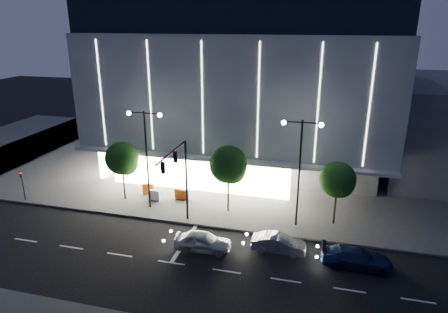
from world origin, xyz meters
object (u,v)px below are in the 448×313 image
at_px(street_lamp_west, 146,146).
at_px(car_second, 279,243).
at_px(traffic_mast, 180,171).
at_px(tree_mid, 229,167).
at_px(car_lead, 203,241).
at_px(tree_right, 338,182).
at_px(barrier_a, 148,189).
at_px(ped_signal_far, 23,183).
at_px(car_third, 357,258).
at_px(barrier_c, 180,194).
at_px(barrier_d, 184,194).
at_px(street_lamp_east, 300,158).
at_px(tree_left, 122,160).
at_px(barrier_b, 154,195).

distance_m(street_lamp_west, car_second, 13.83).
xyz_separation_m(traffic_mast, tree_mid, (3.03, 3.68, -0.69)).
bearing_deg(car_lead, tree_right, -58.74).
height_order(tree_mid, barrier_a, tree_mid).
height_order(ped_signal_far, car_third, ped_signal_far).
distance_m(tree_mid, car_second, 8.11).
height_order(barrier_a, barrier_c, same).
height_order(ped_signal_far, car_second, ped_signal_far).
xyz_separation_m(tree_right, car_third, (1.47, -5.71, -3.19)).
bearing_deg(barrier_d, street_lamp_east, 0.53).
height_order(tree_left, car_third, tree_left).
distance_m(traffic_mast, barrier_a, 8.77).
xyz_separation_m(ped_signal_far, barrier_b, (11.79, 2.95, -1.24)).
distance_m(tree_right, car_second, 7.27).
bearing_deg(car_third, car_second, 83.19).
height_order(ped_signal_far, tree_left, tree_left).
bearing_deg(street_lamp_west, tree_right, 3.64).
distance_m(street_lamp_east, ped_signal_far, 25.37).
relative_size(traffic_mast, car_second, 1.79).
bearing_deg(barrier_c, ped_signal_far, -153.00).
bearing_deg(street_lamp_west, barrier_a, 117.49).
distance_m(tree_mid, tree_right, 9.01).
xyz_separation_m(street_lamp_east, car_third, (4.50, -4.69, -5.26)).
bearing_deg(tree_mid, barrier_c, 166.39).
distance_m(tree_right, car_lead, 11.78).
bearing_deg(tree_right, ped_signal_far, -174.86).
relative_size(street_lamp_east, car_lead, 2.12).
height_order(tree_left, barrier_d, tree_left).
xyz_separation_m(street_lamp_west, barrier_b, (-0.21, 1.45, -5.31)).
distance_m(ped_signal_far, car_second, 24.25).
bearing_deg(street_lamp_west, tree_mid, 8.26).
relative_size(street_lamp_east, barrier_a, 8.18).
xyz_separation_m(tree_left, car_third, (20.47, -5.71, -3.34)).
relative_size(car_third, barrier_b, 4.34).
height_order(street_lamp_east, barrier_b, street_lamp_east).
distance_m(tree_left, tree_right, 19.00).
bearing_deg(barrier_a, tree_mid, -19.59).
bearing_deg(ped_signal_far, barrier_a, 21.57).
relative_size(tree_right, barrier_d, 5.01).
height_order(street_lamp_west, ped_signal_far, street_lamp_west).
xyz_separation_m(ped_signal_far, tree_left, (9.03, 2.52, 2.15)).
xyz_separation_m(car_third, barrier_c, (-15.43, 6.91, -0.04)).
height_order(traffic_mast, barrier_c, traffic_mast).
bearing_deg(car_second, street_lamp_east, -12.73).
xyz_separation_m(tree_mid, barrier_c, (-4.96, 1.20, -3.68)).
relative_size(ped_signal_far, barrier_d, 2.73).
height_order(tree_left, barrier_b, tree_left).
relative_size(car_lead, barrier_c, 3.86).
bearing_deg(barrier_d, street_lamp_west, -122.50).
height_order(street_lamp_east, barrier_c, street_lamp_east).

